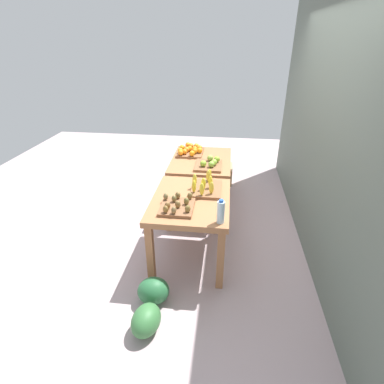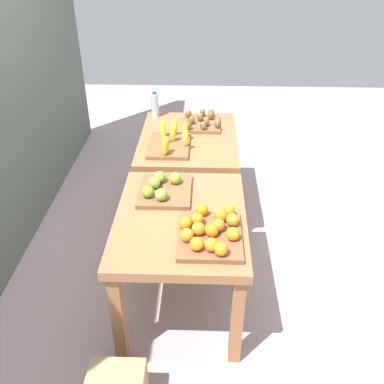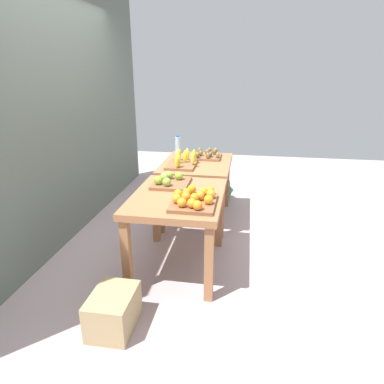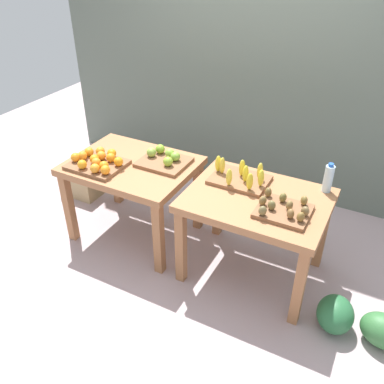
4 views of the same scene
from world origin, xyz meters
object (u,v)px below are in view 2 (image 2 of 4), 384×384
object	(u,v)px
display_table_left	(181,229)
water_bottle	(155,105)
watermelon_pile	(215,153)
apple_bin	(163,189)
kiwi_bin	(202,122)
orange_bin	(210,231)
display_table_right	(188,148)
banana_crate	(170,142)

from	to	relation	value
display_table_left	water_bottle	distance (m)	1.59
watermelon_pile	apple_bin	bearing A→B (deg)	167.69
kiwi_bin	orange_bin	bearing A→B (deg)	-177.39
apple_bin	water_bottle	size ratio (longest dim) A/B	1.71
display_table_left	apple_bin	bearing A→B (deg)	27.64
display_table_right	apple_bin	world-z (taller)	apple_bin
banana_crate	kiwi_bin	size ratio (longest dim) A/B	1.21
display_table_left	apple_bin	world-z (taller)	apple_bin
water_bottle	apple_bin	bearing A→B (deg)	-171.66
display_table_right	orange_bin	size ratio (longest dim) A/B	2.26
apple_bin	watermelon_pile	distance (m)	1.90
display_table_right	banana_crate	bearing A→B (deg)	145.42
display_table_left	banana_crate	world-z (taller)	banana_crate
apple_bin	banana_crate	world-z (taller)	banana_crate
display_table_right	banana_crate	xyz separation A→B (m)	(-0.20, 0.14, 0.15)
kiwi_bin	banana_crate	bearing A→B (deg)	149.97
display_table_right	banana_crate	size ratio (longest dim) A/B	2.34
display_table_left	water_bottle	xyz separation A→B (m)	(1.54, 0.32, 0.22)
display_table_left	watermelon_pile	size ratio (longest dim) A/B	1.61
water_bottle	display_table_left	bearing A→B (deg)	-168.31
water_bottle	kiwi_bin	bearing A→B (deg)	-114.93
apple_bin	orange_bin	bearing A→B (deg)	-145.83
apple_bin	kiwi_bin	distance (m)	1.12
water_bottle	watermelon_pile	distance (m)	1.02
orange_bin	apple_bin	size ratio (longest dim) A/B	1.15
orange_bin	water_bottle	world-z (taller)	water_bottle
orange_bin	kiwi_bin	xyz separation A→B (m)	(1.55, 0.07, -0.01)
kiwi_bin	watermelon_pile	world-z (taller)	kiwi_bin
display_table_left	orange_bin	world-z (taller)	orange_bin
apple_bin	banana_crate	distance (m)	0.68
apple_bin	watermelon_pile	size ratio (longest dim) A/B	0.62
display_table_left	watermelon_pile	distance (m)	2.07
orange_bin	kiwi_bin	size ratio (longest dim) A/B	1.25
banana_crate	water_bottle	size ratio (longest dim) A/B	1.91
kiwi_bin	apple_bin	bearing A→B (deg)	167.81
banana_crate	kiwi_bin	xyz separation A→B (m)	(0.42, -0.24, -0.01)
display_table_left	apple_bin	xyz separation A→B (m)	(0.25, 0.13, 0.14)
watermelon_pile	kiwi_bin	bearing A→B (deg)	167.50
display_table_left	kiwi_bin	bearing A→B (deg)	-4.60
display_table_left	water_bottle	size ratio (longest dim) A/B	4.46
kiwi_bin	water_bottle	world-z (taller)	water_bottle
display_table_right	water_bottle	world-z (taller)	water_bottle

